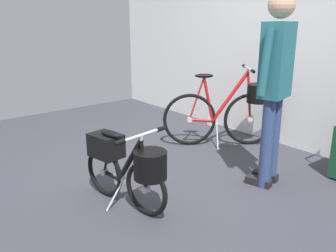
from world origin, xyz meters
TOP-DOWN VIEW (x-y plane):
  - ground_plane at (0.00, 0.00)m, footprint 6.31×6.31m
  - back_wall at (0.00, 1.98)m, footprint 6.31×0.10m
  - folding_bike_foreground at (0.29, -0.41)m, footprint 0.96×0.53m
  - display_bike_left at (-0.22, 1.41)m, footprint 0.90×1.12m
  - visitor_near_wall at (0.76, 0.85)m, footprint 0.33×0.52m

SIDE VIEW (x-z plane):
  - ground_plane at x=0.00m, z-range 0.00..0.00m
  - folding_bike_foreground at x=0.29m, z-range 0.03..0.72m
  - display_bike_left at x=-0.22m, z-range -0.04..0.93m
  - visitor_near_wall at x=0.76m, z-range 0.14..1.88m
  - back_wall at x=0.00m, z-range 0.00..2.80m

